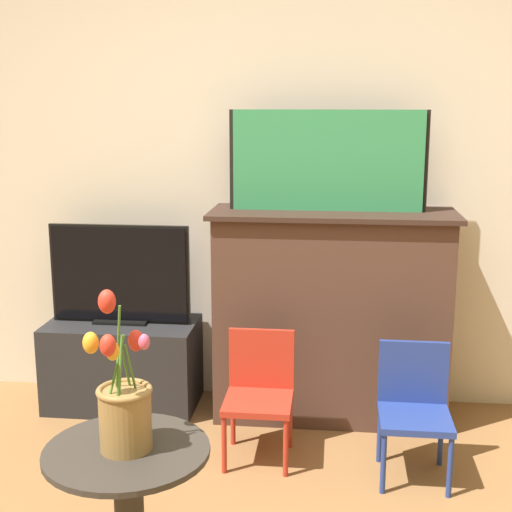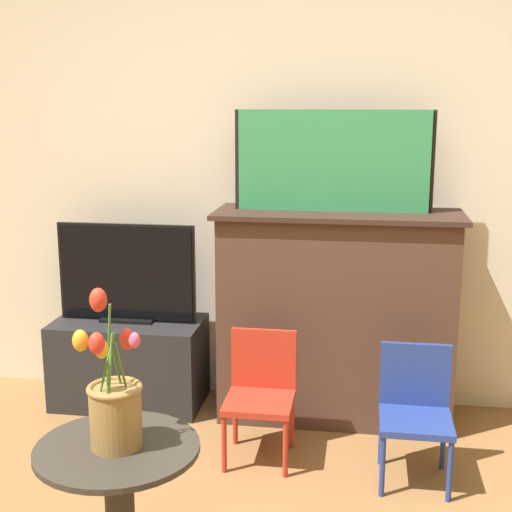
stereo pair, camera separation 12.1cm
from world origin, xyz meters
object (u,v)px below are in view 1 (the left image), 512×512
(chair_red, at_px, (259,388))
(vase_tulips, at_px, (124,405))
(chair_blue, at_px, (414,404))
(tv_monitor, at_px, (120,276))
(painting, at_px, (328,161))

(chair_red, distance_m, vase_tulips, 1.17)
(chair_blue, bearing_deg, tv_monitor, 158.86)
(tv_monitor, relative_size, chair_blue, 1.28)
(chair_blue, height_order, vase_tulips, vase_tulips)
(tv_monitor, distance_m, vase_tulips, 1.63)
(chair_blue, bearing_deg, vase_tulips, -136.72)
(painting, bearing_deg, chair_blue, -55.45)
(tv_monitor, bearing_deg, vase_tulips, -72.54)
(chair_red, bearing_deg, chair_blue, -7.66)
(chair_red, xyz_separation_m, vase_tulips, (-0.32, -1.06, 0.37))
(chair_blue, distance_m, vase_tulips, 1.46)
(tv_monitor, xyz_separation_m, vase_tulips, (0.49, -1.55, -0.03))
(chair_red, height_order, chair_blue, same)
(tv_monitor, distance_m, chair_blue, 1.68)
(chair_red, bearing_deg, vase_tulips, -106.85)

